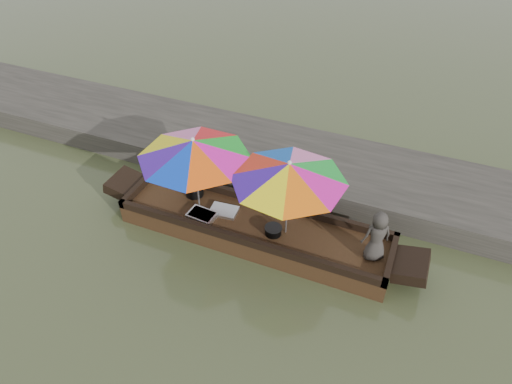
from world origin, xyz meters
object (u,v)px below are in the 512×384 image
at_px(boat_hull, 254,230).
at_px(supply_bag, 284,208).
at_px(cooking_pot, 194,191).
at_px(vendor, 377,236).
at_px(charcoal_grill, 273,231).
at_px(umbrella_bow, 196,175).
at_px(tray_crayfish, 202,215).
at_px(umbrella_stern, 287,199).
at_px(tray_scallop, 224,211).

distance_m(boat_hull, supply_bag, 0.69).
distance_m(boat_hull, cooking_pot, 1.44).
bearing_deg(vendor, cooking_pot, -34.62).
bearing_deg(boat_hull, charcoal_grill, -16.60).
relative_size(boat_hull, cooking_pot, 14.28).
bearing_deg(charcoal_grill, vendor, 4.33).
relative_size(supply_bag, umbrella_bow, 0.14).
height_order(tray_crayfish, vendor, vendor).
height_order(supply_bag, vendor, vendor).
bearing_deg(cooking_pot, tray_crayfish, -50.26).
height_order(boat_hull, umbrella_stern, umbrella_stern).
bearing_deg(tray_crayfish, vendor, 4.39).
relative_size(tray_crayfish, vendor, 0.53).
xyz_separation_m(tray_scallop, umbrella_bow, (-0.48, -0.05, 0.74)).
bearing_deg(cooking_pot, vendor, -4.75).
distance_m(supply_bag, vendor, 1.83).
height_order(cooking_pot, supply_bag, supply_bag).
distance_m(cooking_pot, tray_crayfish, 0.69).
bearing_deg(charcoal_grill, boat_hull, 163.40).
height_order(charcoal_grill, vendor, vendor).
distance_m(cooking_pot, umbrella_bow, 0.79).
bearing_deg(boat_hull, tray_crayfish, -166.09).
distance_m(cooking_pot, tray_scallop, 0.79).
height_order(cooking_pot, charcoal_grill, cooking_pot).
bearing_deg(charcoal_grill, tray_crayfish, -175.53).
relative_size(tray_crayfish, tray_scallop, 1.00).
xyz_separation_m(vendor, umbrella_stern, (-1.55, -0.00, 0.29)).
distance_m(cooking_pot, vendor, 3.58).
bearing_deg(supply_bag, charcoal_grill, -89.64).
bearing_deg(tray_crayfish, supply_bag, 26.64).
xyz_separation_m(charcoal_grill, vendor, (1.73, 0.13, 0.42)).
xyz_separation_m(supply_bag, umbrella_stern, (0.19, -0.45, 0.65)).
xyz_separation_m(supply_bag, vendor, (1.74, -0.45, 0.35)).
bearing_deg(tray_crayfish, charcoal_grill, 4.47).
bearing_deg(tray_scallop, tray_crayfish, -137.26).
bearing_deg(umbrella_bow, vendor, 0.09).
bearing_deg(boat_hull, cooking_pot, 167.80).
xyz_separation_m(cooking_pot, charcoal_grill, (1.81, -0.43, -0.02)).
distance_m(vendor, umbrella_bow, 3.29).
distance_m(boat_hull, tray_scallop, 0.67).
bearing_deg(vendor, umbrella_bow, -29.79).
relative_size(boat_hull, charcoal_grill, 17.24).
distance_m(tray_crayfish, umbrella_bow, 0.79).
height_order(vendor, umbrella_bow, umbrella_bow).
bearing_deg(tray_crayfish, boat_hull, 13.91).
xyz_separation_m(cooking_pot, umbrella_bow, (0.27, -0.30, 0.68)).
height_order(tray_crayfish, charcoal_grill, charcoal_grill).
xyz_separation_m(cooking_pot, vendor, (3.54, -0.29, 0.39)).
distance_m(boat_hull, umbrella_stern, 1.13).
relative_size(boat_hull, vendor, 5.18).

